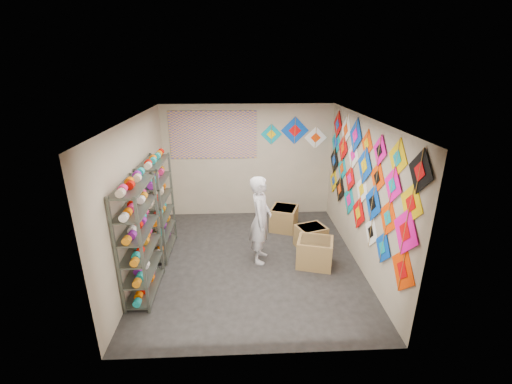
{
  "coord_description": "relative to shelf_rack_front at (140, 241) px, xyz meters",
  "views": [
    {
      "loc": [
        -0.19,
        -5.67,
        3.55
      ],
      "look_at": [
        0.1,
        0.3,
        1.3
      ],
      "focal_mm": 24.0,
      "sensor_mm": 36.0,
      "label": 1
    }
  ],
  "objects": [
    {
      "name": "shelf_rack_front",
      "position": [
        0.0,
        0.0,
        0.0
      ],
      "size": [
        0.4,
        1.1,
        1.9
      ],
      "primitive_type": "cube",
      "color": "#4C5147",
      "rests_on": "ground"
    },
    {
      "name": "carton_a",
      "position": [
        2.95,
        0.66,
        -0.69
      ],
      "size": [
        0.75,
        0.68,
        0.53
      ],
      "primitive_type": "cube",
      "rotation": [
        0.0,
        0.0,
        -0.28
      ],
      "color": "olive",
      "rests_on": "ground"
    },
    {
      "name": "carton_b",
      "position": [
        3.01,
        1.34,
        -0.72
      ],
      "size": [
        0.68,
        0.62,
        0.46
      ],
      "primitive_type": "cube",
      "rotation": [
        0.0,
        0.0,
        0.34
      ],
      "color": "olive",
      "rests_on": "ground"
    },
    {
      "name": "back_wall_kites",
      "position": [
        2.89,
        3.09,
        1.06
      ],
      "size": [
        1.57,
        0.02,
        0.77
      ],
      "color": "#0592A2",
      "rests_on": "room_walls"
    },
    {
      "name": "kite_wall_display",
      "position": [
        3.76,
        0.88,
        0.69
      ],
      "size": [
        0.05,
        4.36,
        2.04
      ],
      "color": "#FF3D00",
      "rests_on": "room_walls"
    },
    {
      "name": "poster",
      "position": [
        0.98,
        3.08,
        1.05
      ],
      "size": [
        2.0,
        0.01,
        1.1
      ],
      "primitive_type": "cube",
      "color": "#514495",
      "rests_on": "room_walls"
    },
    {
      "name": "room_walls",
      "position": [
        1.78,
        0.85,
        0.69
      ],
      "size": [
        4.5,
        4.5,
        4.5
      ],
      "color": "tan",
      "rests_on": "ground"
    },
    {
      "name": "shopkeeper",
      "position": [
        1.95,
        0.9,
        -0.11
      ],
      "size": [
        0.75,
        0.62,
        1.68
      ],
      "primitive_type": "imported",
      "rotation": [
        0.0,
        0.0,
        1.39
      ],
      "color": "silver",
      "rests_on": "ground"
    },
    {
      "name": "shelf_rack_back",
      "position": [
        0.0,
        1.3,
        0.0
      ],
      "size": [
        0.4,
        1.1,
        1.9
      ],
      "primitive_type": "cube",
      "color": "#4C5147",
      "rests_on": "ground"
    },
    {
      "name": "string_spools",
      "position": [
        -0.0,
        0.65,
        0.1
      ],
      "size": [
        0.12,
        2.36,
        0.12
      ],
      "color": "#F22370",
      "rests_on": "ground"
    },
    {
      "name": "carton_c",
      "position": [
        2.56,
        2.19,
        -0.69
      ],
      "size": [
        0.72,
        0.75,
        0.52
      ],
      "primitive_type": "cube",
      "rotation": [
        0.0,
        0.0,
        -0.35
      ],
      "color": "olive",
      "rests_on": "ground"
    },
    {
      "name": "ground",
      "position": [
        1.78,
        0.85,
        -0.95
      ],
      "size": [
        4.5,
        4.5,
        0.0
      ],
      "primitive_type": "plane",
      "color": "black"
    }
  ]
}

